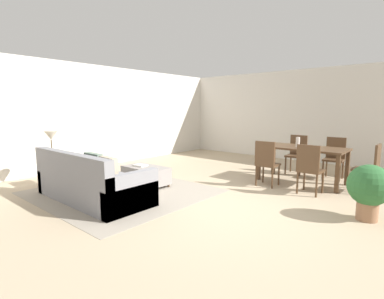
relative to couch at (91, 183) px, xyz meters
The scene contains 17 objects.
ground_plane 2.23m from the couch, 32.81° to the left, with size 10.80×10.80×0.00m, color tan.
wall_back 6.56m from the couch, 73.31° to the left, with size 9.00×0.12×2.70m, color silver.
wall_left 3.31m from the couch, 147.26° to the left, with size 0.12×11.00×2.70m, color silver.
area_rug 0.70m from the couch, 90.73° to the left, with size 3.00×2.80×0.01m, color gray.
couch is the anchor object (origin of this frame).
ottoman_table 1.23m from the couch, 90.55° to the left, with size 0.96×0.54×0.39m.
side_table 1.43m from the couch, behind, with size 0.40×0.40×0.59m.
table_lamp 1.59m from the couch, behind, with size 0.26×0.26×0.53m.
dining_table 4.24m from the couch, 57.28° to the left, with size 1.72×0.85×0.76m.
dining_chair_near_left 3.34m from the couch, 56.10° to the left, with size 0.42×0.42×0.92m.
dining_chair_near_right 3.87m from the couch, 45.40° to the left, with size 0.40×0.40×0.92m.
dining_chair_far_left 4.76m from the couch, 66.86° to the left, with size 0.41×0.41×0.92m.
dining_chair_far_right 5.16m from the couch, 58.26° to the left, with size 0.42×0.42×0.92m.
dining_chair_head_east 5.04m from the couch, 45.38° to the left, with size 0.41×0.41×0.92m.
vase_centerpiece 4.18m from the couch, 57.99° to the left, with size 0.08×0.08×0.20m, color silver.
book_on_ottoman 1.21m from the couch, 96.92° to the left, with size 0.26×0.20×0.03m, color silver.
potted_plant 4.29m from the couch, 28.40° to the left, with size 0.57×0.57×0.79m.
Camera 1 is at (2.59, -3.72, 1.56)m, focal length 27.10 mm.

